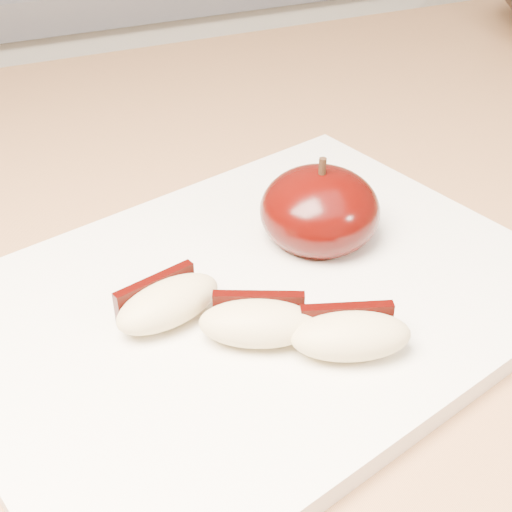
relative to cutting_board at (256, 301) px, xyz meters
name	(u,v)px	position (x,y,z in m)	size (l,w,h in m)	color
back_cabinet	(127,208)	(0.10, 0.82, -0.44)	(2.40, 0.62, 0.94)	silver
cutting_board	(256,301)	(0.00, 0.00, 0.00)	(0.33, 0.24, 0.01)	white
apple_half	(320,210)	(0.06, 0.04, 0.02)	(0.08, 0.08, 0.06)	black
apple_wedge_a	(167,302)	(-0.05, 0.00, 0.02)	(0.07, 0.04, 0.02)	#D2BC85
apple_wedge_b	(258,322)	(-0.01, -0.03, 0.02)	(0.07, 0.05, 0.02)	#D2BC85
apple_wedge_c	(350,334)	(0.02, -0.06, 0.02)	(0.07, 0.05, 0.02)	#D2BC85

